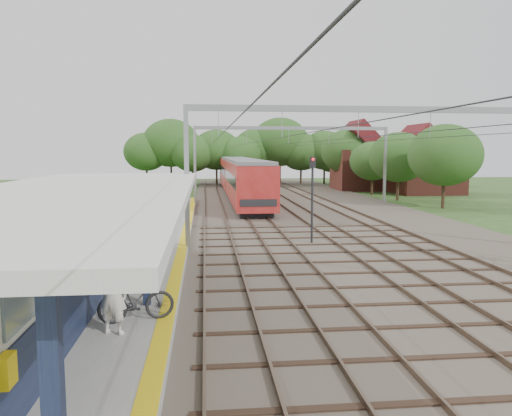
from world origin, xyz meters
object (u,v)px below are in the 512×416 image
person (112,293)px  bicycle (136,299)px  train (239,176)px  signal_post (312,188)px

person → bicycle: 1.04m
bicycle → train: size_ratio=0.05×
bicycle → train: train is taller
person → train: size_ratio=0.05×
person → signal_post: size_ratio=0.45×
train → signal_post: size_ratio=8.31×
bicycle → signal_post: 14.31m
person → train: bearing=-78.8°
person → train: 41.16m
bicycle → person: bearing=136.8°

